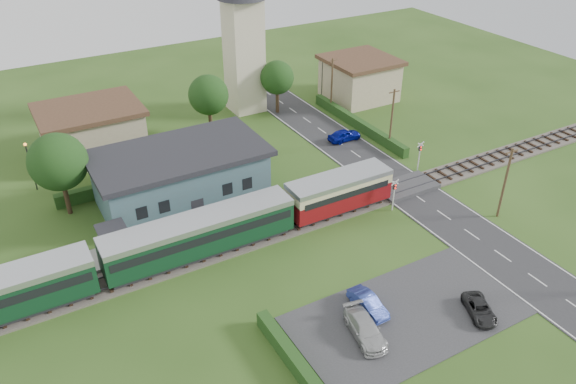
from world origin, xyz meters
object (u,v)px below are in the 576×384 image
house_east (359,78)px  crossing_signal_far (420,152)px  train (163,245)px  car_park_silver (365,329)px  pedestrian_near (294,190)px  crossing_signal_near (394,191)px  equipment_hut (114,240)px  car_park_blue (368,303)px  church_tower (243,30)px  car_park_dark (480,309)px  car_on_road (344,135)px  house_west (92,130)px  pedestrian_far (118,241)px  station_building (181,176)px

house_east → crossing_signal_far: 20.64m
train → car_park_silver: train is taller
house_east → pedestrian_near: (-21.00, -18.81, -1.38)m
house_east → crossing_signal_near: size_ratio=2.69×
crossing_signal_near → pedestrian_near: bearing=142.9°
equipment_hut → car_park_blue: size_ratio=0.69×
train → crossing_signal_far: (28.48, 2.39, -0.04)m
equipment_hut → car_park_blue: bearing=-46.9°
church_tower → car_park_dark: (-1.90, -42.50, -9.65)m
car_on_road → pedestrian_near: pedestrian_near is taller
crossing_signal_near → car_park_dark: crossing_signal_near is taller
house_east → house_west: bearing=178.4°
car_on_road → car_park_silver: (-16.18, -26.09, 0.01)m
pedestrian_far → equipment_hut: bearing=136.4°
house_west → crossing_signal_far: house_west is taller
car_on_road → pedestrian_far: 29.62m
house_east → car_on_road: (-9.20, -10.04, -2.08)m
pedestrian_near → crossing_signal_far: bearing=-165.2°
car_park_blue → train: bearing=131.4°
crossing_signal_near → pedestrian_near: size_ratio=1.70×
equipment_hut → house_west: 20.05m
car_park_silver → pedestrian_near: 17.87m
station_building → train: station_building is taller
house_east → pedestrian_near: house_east is taller
church_tower → house_west: size_ratio=1.63×
station_building → car_on_road: station_building is taller
church_tower → car_park_dark: church_tower is taller
crossing_signal_far → pedestrian_near: size_ratio=1.70×
equipment_hut → house_west: bearing=81.4°
house_west → car_park_silver: house_west is taller
car_on_road → station_building: bearing=97.7°
house_west → station_building: bearing=-70.4°
crossing_signal_near → pedestrian_far: bearing=166.2°
train → pedestrian_far: bearing=127.7°
train → car_on_road: 28.36m
train → car_park_silver: size_ratio=9.66×
house_east → car_park_silver: house_east is taller
house_east → crossing_signal_far: size_ratio=2.69×
crossing_signal_far → car_on_road: bearing=106.3°
equipment_hut → station_building: 9.92m
house_west → car_park_dark: 43.51m
house_west → car_park_dark: bearing=-65.4°
crossing_signal_near → car_park_dark: (-3.30, -14.09, -1.57)m
crossing_signal_near → car_on_road: crossing_signal_near is taller
car_park_blue → pedestrian_far: (-13.94, 15.62, 0.66)m
crossing_signal_far → church_tower: bearing=110.0°
equipment_hut → car_park_dark: 28.89m
car_on_road → crossing_signal_near: bearing=162.6°
pedestrian_far → car_park_dark: bearing=-122.8°
equipment_hut → car_park_blue: equipment_hut is taller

